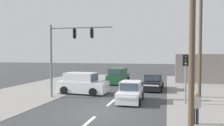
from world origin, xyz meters
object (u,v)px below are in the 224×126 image
object	(u,v)px
utility_pole_midground_right	(200,31)
hatchback_oncoming_near	(130,92)
utility_pole_foreground_right	(189,25)
suv_receding_far	(82,84)
suv_kerbside_parked	(118,76)
traffic_signal_mast	(66,47)
pedestrian_at_kerb	(196,106)
pedestal_signal_right_kerb	(186,71)
sedan_crossing_left	(153,83)

from	to	relation	value
utility_pole_midground_right	hatchback_oncoming_near	world-z (taller)	utility_pole_midground_right
utility_pole_foreground_right	suv_receding_far	size ratio (longest dim) A/B	1.92
utility_pole_midground_right	suv_kerbside_parked	xyz separation A→B (m)	(-8.42, 6.78, -4.59)
traffic_signal_mast	suv_receding_far	size ratio (longest dim) A/B	1.29
utility_pole_foreground_right	suv_kerbside_parked	size ratio (longest dim) A/B	1.93
suv_receding_far	pedestrian_at_kerb	xyz separation A→B (m)	(8.89, -6.78, 0.04)
utility_pole_midground_right	pedestal_signal_right_kerb	xyz separation A→B (m)	(-1.34, -2.93, -3.06)
pedestal_signal_right_kerb	hatchback_oncoming_near	world-z (taller)	pedestal_signal_right_kerb
suv_receding_far	utility_pole_midground_right	bearing A→B (deg)	4.35
suv_kerbside_parked	pedestrian_at_kerb	distance (m)	16.04
pedestal_signal_right_kerb	hatchback_oncoming_near	size ratio (longest dim) A/B	0.97
pedestal_signal_right_kerb	traffic_signal_mast	bearing A→B (deg)	179.79
sedan_crossing_left	suv_kerbside_parked	distance (m)	5.85
utility_pole_foreground_right	utility_pole_midground_right	distance (m)	9.45
utility_pole_foreground_right	traffic_signal_mast	world-z (taller)	utility_pole_foreground_right
suv_receding_far	pedestrian_at_kerb	bearing A→B (deg)	-37.35
utility_pole_midground_right	traffic_signal_mast	xyz separation A→B (m)	(-10.66, -2.89, -1.33)
utility_pole_foreground_right	pedestal_signal_right_kerb	distance (m)	6.79
hatchback_oncoming_near	suv_receding_far	bearing A→B (deg)	154.39
utility_pole_foreground_right	sedan_crossing_left	bearing A→B (deg)	100.27
suv_kerbside_parked	traffic_signal_mast	bearing A→B (deg)	-103.05
utility_pole_midground_right	hatchback_oncoming_near	bearing A→B (deg)	-149.87
utility_pole_foreground_right	pedestrian_at_kerb	size ratio (longest dim) A/B	5.47
suv_receding_far	pedestrian_at_kerb	size ratio (longest dim) A/B	2.85
hatchback_oncoming_near	pedestrian_at_kerb	distance (m)	6.07
utility_pole_midground_right	suv_receding_far	size ratio (longest dim) A/B	2.25
traffic_signal_mast	hatchback_oncoming_near	size ratio (longest dim) A/B	1.64
hatchback_oncoming_near	suv_receding_far	xyz separation A→B (m)	(-4.80, 2.30, 0.18)
traffic_signal_mast	sedan_crossing_left	size ratio (longest dim) A/B	1.40
pedestal_signal_right_kerb	suv_kerbside_parked	bearing A→B (deg)	126.12
traffic_signal_mast	pedestrian_at_kerb	size ratio (longest dim) A/B	3.68
sedan_crossing_left	pedestrian_at_kerb	bearing A→B (deg)	-75.32
pedestrian_at_kerb	traffic_signal_mast	bearing A→B (deg)	153.77
utility_pole_midground_right	pedestal_signal_right_kerb	distance (m)	4.44
sedan_crossing_left	pedestrian_at_kerb	xyz separation A→B (m)	(2.76, -10.54, 0.22)
pedestal_signal_right_kerb	sedan_crossing_left	size ratio (longest dim) A/B	0.83
hatchback_oncoming_near	pedestrian_at_kerb	world-z (taller)	pedestrian_at_kerb
pedestrian_at_kerb	suv_receding_far	bearing A→B (deg)	142.65
utility_pole_midground_right	suv_receding_far	world-z (taller)	utility_pole_midground_right
pedestrian_at_kerb	utility_pole_midground_right	bearing A→B (deg)	80.93
utility_pole_midground_right	sedan_crossing_left	xyz separation A→B (m)	(-3.97, 2.99, -4.77)
utility_pole_foreground_right	traffic_signal_mast	size ratio (longest dim) A/B	1.49
pedestal_signal_right_kerb	suv_kerbside_parked	size ratio (longest dim) A/B	0.77
traffic_signal_mast	utility_pole_midground_right	bearing A→B (deg)	15.17
traffic_signal_mast	hatchback_oncoming_near	bearing A→B (deg)	-1.91
suv_kerbside_parked	pedestrian_at_kerb	size ratio (longest dim) A/B	2.83
traffic_signal_mast	hatchback_oncoming_near	xyz separation A→B (m)	(5.37, -0.18, -3.44)
traffic_signal_mast	pedestal_signal_right_kerb	world-z (taller)	traffic_signal_mast
hatchback_oncoming_near	pedestrian_at_kerb	xyz separation A→B (m)	(4.08, -4.48, 0.22)
pedestal_signal_right_kerb	suv_receding_far	distance (m)	9.14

